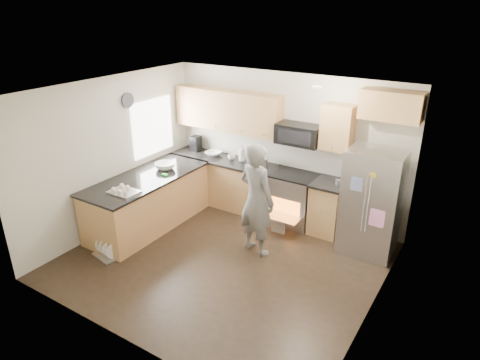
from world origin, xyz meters
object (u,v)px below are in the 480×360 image
Objects in this scene: refrigerator at (371,203)px; person at (257,200)px; stove_range at (293,188)px; dish_rack at (108,251)px.

person is (-1.49, -0.94, 0.06)m from refrigerator.
stove_range is 0.99× the size of person.
refrigerator is 0.94× the size of person.
person reaches higher than dish_rack.
stove_range is 1.45m from refrigerator.
dish_rack is at bearing -146.70° from refrigerator.
stove_range is 1.21m from person.
person is (-0.07, -1.18, 0.23)m from stove_range.
stove_range reaches higher than refrigerator.
refrigerator is at bearing 34.30° from dish_rack.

